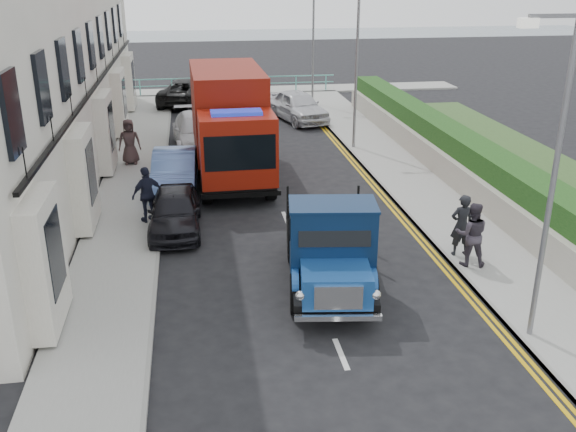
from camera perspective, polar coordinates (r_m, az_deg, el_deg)
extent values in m
plane|color=black|center=(15.75, 3.06, -8.18)|extent=(120.00, 120.00, 0.00)
cube|color=gray|center=(23.80, -13.79, 1.84)|extent=(2.40, 38.00, 0.12)
cube|color=gray|center=(25.06, 10.85, 3.07)|extent=(2.60, 38.00, 0.12)
cube|color=gray|center=(43.19, -4.81, 11.01)|extent=(30.00, 2.50, 0.12)
plane|color=slate|center=(73.86, -6.64, 15.18)|extent=(120.00, 120.00, 0.00)
cube|color=black|center=(26.95, -16.31, 11.64)|extent=(0.12, 28.00, 0.10)
cube|color=#B2AD9E|center=(25.37, 13.71, 4.23)|extent=(0.30, 28.00, 1.00)
cube|color=#123912|center=(25.53, 15.25, 5.13)|extent=(1.20, 28.00, 1.70)
cube|color=#59B2A5|center=(42.23, -4.77, 12.18)|extent=(13.00, 0.08, 0.06)
cube|color=#59B2A5|center=(42.30, -4.75, 11.60)|extent=(13.00, 0.06, 0.05)
cylinder|color=slate|center=(14.13, 22.42, 2.17)|extent=(0.12, 0.12, 7.00)
cube|color=slate|center=(13.25, 22.61, 16.11)|extent=(1.00, 0.08, 0.08)
cube|color=beige|center=(13.01, 20.56, 15.77)|extent=(0.35, 0.18, 0.18)
cylinder|color=slate|center=(28.64, 6.09, 12.69)|extent=(0.12, 0.12, 7.00)
cylinder|color=slate|center=(38.32, 2.25, 14.95)|extent=(0.12, 0.12, 7.00)
cylinder|color=black|center=(15.34, 0.70, -6.93)|extent=(0.39, 1.00, 0.98)
cylinder|color=black|center=(15.50, 7.39, -6.81)|extent=(0.39, 1.00, 0.98)
cylinder|color=black|center=(17.90, 0.42, -2.60)|extent=(0.39, 1.00, 0.98)
cylinder|color=black|center=(18.03, 6.13, -2.54)|extent=(0.39, 1.00, 0.98)
cube|color=black|center=(16.59, 3.65, -4.12)|extent=(2.56, 5.10, 0.18)
cube|color=#1B4A94|center=(14.75, 4.26, -5.98)|extent=(1.74, 1.52, 0.73)
cube|color=silver|center=(14.15, 4.51, -7.24)|extent=(1.07, 0.22, 0.56)
cube|color=#0C2142|center=(15.56, 3.94, -2.10)|extent=(2.18, 1.48, 1.78)
cube|color=black|center=(17.61, 3.36, -1.72)|extent=(2.50, 3.11, 0.12)
cylinder|color=black|center=(22.48, -7.28, 2.58)|extent=(0.36, 1.18, 1.18)
cylinder|color=black|center=(22.67, -1.60, 2.91)|extent=(0.36, 1.18, 1.18)
cylinder|color=black|center=(25.65, -7.66, 4.93)|extent=(0.36, 1.18, 1.18)
cylinder|color=black|center=(25.81, -2.66, 5.21)|extent=(0.36, 1.18, 1.18)
cylinder|color=black|center=(27.92, -7.88, 6.27)|extent=(0.36, 1.18, 1.18)
cylinder|color=black|center=(28.07, -3.27, 6.52)|extent=(0.36, 1.18, 1.18)
cube|color=black|center=(25.14, -5.06, 5.21)|extent=(2.60, 7.54, 0.27)
cube|color=maroon|center=(22.16, -4.53, 6.03)|extent=(2.61, 2.08, 2.36)
cube|color=black|center=(21.19, -4.28, 5.62)|extent=(2.36, 0.13, 1.18)
cube|color=maroon|center=(25.88, -5.41, 9.45)|extent=(2.78, 5.62, 3.21)
imported|color=black|center=(20.21, -10.03, 0.46)|extent=(1.65, 3.93, 1.33)
imported|color=#6287D3|center=(23.90, -10.03, 3.93)|extent=(1.73, 4.53, 1.47)
imported|color=silver|center=(29.40, -7.95, 7.43)|extent=(2.55, 5.54, 1.57)
imported|color=black|center=(39.34, -8.89, 10.88)|extent=(3.93, 6.09, 1.56)
imported|color=silver|center=(34.58, 0.90, 9.75)|extent=(3.06, 5.06, 1.61)
imported|color=black|center=(18.52, 15.17, -0.78)|extent=(0.66, 0.43, 1.79)
imported|color=#39333E|center=(17.95, 16.00, -1.57)|extent=(1.03, 0.90, 1.80)
imported|color=black|center=(20.75, -12.39, 1.89)|extent=(1.13, 0.92, 1.80)
imported|color=#42302F|center=(27.18, -13.92, 6.43)|extent=(0.93, 0.62, 1.86)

